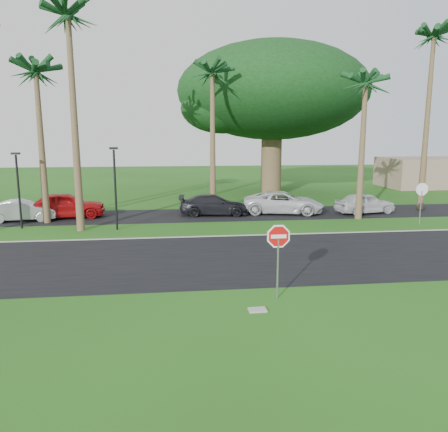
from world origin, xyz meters
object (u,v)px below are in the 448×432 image
car_dark (214,205)px  car_minivan (283,203)px  car_silver (23,211)px  stop_sign_near (278,246)px  stop_sign_far (422,195)px  car_pickup (365,203)px  car_red (65,205)px

car_dark → car_minivan: (4.75, 0.01, 0.07)m
car_minivan → car_silver: bearing=104.5°
stop_sign_near → car_silver: size_ratio=0.65×
stop_sign_far → car_silver: size_ratio=0.65×
stop_sign_far → car_dark: (-12.08, 4.37, -1.10)m
car_dark → car_minivan: bearing=-86.1°
car_pickup → stop_sign_far: bearing=-166.5°
stop_sign_far → car_red: (-21.69, 4.43, -0.94)m
car_dark → stop_sign_far: bearing=-106.2°
stop_sign_near → car_minivan: size_ratio=0.49×
car_silver → car_red: bearing=-79.6°
car_silver → stop_sign_near: bearing=-146.0°
stop_sign_near → stop_sign_far: 15.91m
car_pickup → car_dark: bearing=74.7°
stop_sign_far → car_silver: 24.41m
car_silver → car_red: (2.42, 0.74, 0.17)m
stop_sign_far → car_silver: stop_sign_far is taller
car_silver → car_pickup: bearing=-96.4°
car_dark → car_red: bearing=93.4°
stop_sign_far → car_dark: 12.89m
stop_sign_far → car_dark: stop_sign_far is taller
stop_sign_near → car_pickup: (9.72, 14.75, -1.07)m
car_silver → car_red: size_ratio=0.82×
stop_sign_near → car_minivan: 15.98m
stop_sign_far → car_silver: bearing=-8.7°
car_dark → car_minivan: 4.75m
car_pickup → stop_sign_near: bearing=134.7°
stop_sign_near → car_dark: size_ratio=0.56×
stop_sign_near → car_red: stop_sign_near is taller
stop_sign_far → car_pickup: bearing=-64.6°
stop_sign_near → car_dark: 15.42m
stop_sign_far → car_pickup: 4.29m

